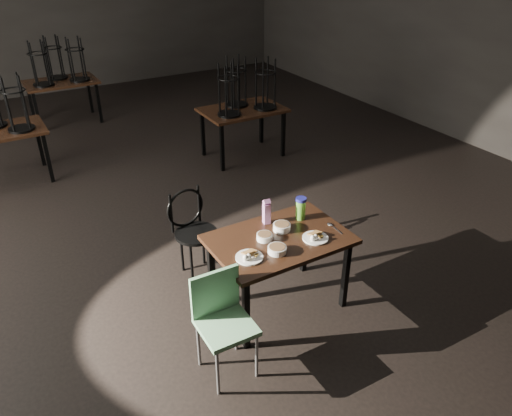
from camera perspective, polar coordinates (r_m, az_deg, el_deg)
room at (r=5.59m, az=-12.23°, el=20.92°), size 12.00×12.04×3.22m
main_table at (r=4.39m, az=2.66°, el=-4.25°), size 1.20×0.80×0.75m
plate_left at (r=4.08m, az=-0.78°, el=-5.52°), size 0.23×0.23×0.07m
plate_right at (r=4.35m, az=6.81°, el=-3.29°), size 0.23×0.23×0.07m
bowl_near at (r=4.30m, az=0.98°, el=-3.29°), size 0.14×0.14×0.05m
bowl_far at (r=4.44m, az=2.97°, el=-2.16°), size 0.16×0.16×0.06m
bowl_big at (r=4.15m, az=2.43°, el=-4.74°), size 0.16×0.16×0.05m
juice_carton at (r=4.50m, az=1.22°, el=-0.47°), size 0.07×0.07×0.24m
water_bottle at (r=4.58m, az=5.13°, el=-0.01°), size 0.13×0.13×0.22m
spoon at (r=4.56m, az=8.58°, el=-1.96°), size 0.05×0.21×0.01m
bentwood_chair at (r=4.97m, az=-7.32°, el=-2.05°), size 0.44×0.43×0.89m
school_chair at (r=3.90m, az=-3.89°, el=-12.18°), size 0.41×0.41×0.86m
bg_table_right at (r=7.49m, az=-1.50°, el=11.45°), size 1.20×0.80×1.48m
bg_table_far at (r=9.56m, az=-21.47°, el=13.51°), size 1.20×0.80×1.48m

